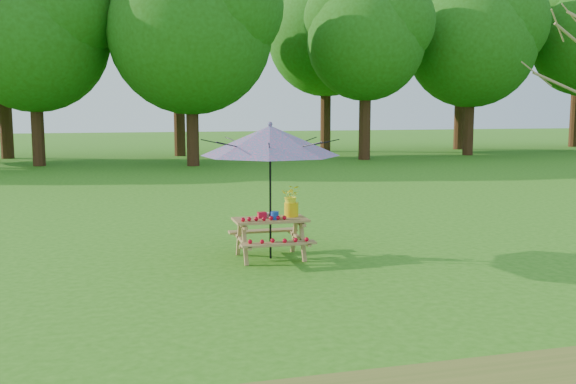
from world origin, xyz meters
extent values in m
cube|color=#A08548|center=(-4.99, 2.48, 0.65)|extent=(1.20, 0.62, 0.04)
cube|color=#A08548|center=(-4.99, 1.93, 0.36)|extent=(1.20, 0.22, 0.04)
cube|color=#A08548|center=(-4.99, 3.03, 0.36)|extent=(1.20, 0.22, 0.04)
cylinder|color=black|center=(-4.99, 2.48, 1.12)|extent=(0.04, 0.04, 2.25)
cone|color=#1B6F9D|center=(-4.99, 2.48, 1.95)|extent=(2.76, 2.76, 0.49)
sphere|color=#1B6F9D|center=(-4.99, 2.48, 2.22)|extent=(0.08, 0.08, 0.08)
cube|color=red|center=(-5.11, 2.56, 0.72)|extent=(0.14, 0.12, 0.10)
cylinder|color=#163DB7|center=(-4.94, 2.38, 0.74)|extent=(0.13, 0.13, 0.13)
cube|color=beige|center=(-5.02, 2.65, 0.71)|extent=(0.13, 0.13, 0.07)
cylinder|color=yellow|center=(-4.60, 2.59, 0.79)|extent=(0.24, 0.24, 0.24)
imported|color=yellow|center=(-4.60, 2.59, 1.02)|extent=(0.40, 0.37, 0.36)
camera|label=1|loc=(-7.40, -7.64, 2.48)|focal=40.00mm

